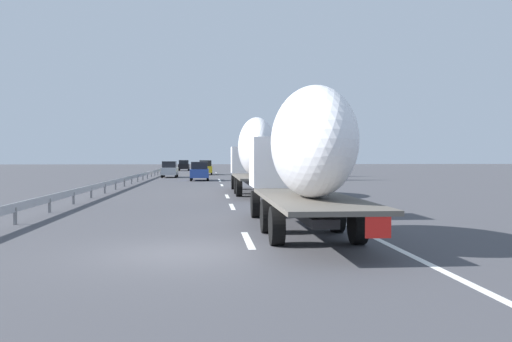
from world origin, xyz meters
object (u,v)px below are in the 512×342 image
Objects in this scene: truck_trailing at (303,154)px; road_sign at (264,159)px; car_silver_hatch at (170,169)px; car_black_suv at (184,165)px; car_blue_sedan at (200,171)px; truck_lead at (255,153)px; car_yellow_coupe at (206,168)px.

truck_trailing is 42.74m from road_sign.
truck_trailing reaches higher than car_silver_hatch.
car_black_suv is 31.67m from car_silver_hatch.
car_silver_hatch is 1.42× the size of road_sign.
car_black_suv is 0.98× the size of car_blue_sedan.
car_blue_sedan is at bearing 121.69° from road_sign.
road_sign is (-4.58, -10.52, 1.17)m from car_silver_hatch.
car_black_suv is at bearing 6.73° from truck_lead.
car_black_suv is 37.70m from road_sign.
truck_trailing is 47.80m from car_silver_hatch.
truck_lead is at bearing -165.82° from car_silver_hatch.
road_sign reaches higher than car_black_suv.
truck_trailing is 2.99× the size of car_black_suv.
car_silver_hatch is 9.55m from car_blue_sedan.
truck_trailing is at bearing -171.07° from car_silver_hatch.
truck_lead reaches higher than car_black_suv.
road_sign is (42.62, -3.10, -0.33)m from truck_trailing.
car_yellow_coupe is at bearing -170.15° from car_black_suv.
truck_lead is at bearing -173.27° from car_black_suv.
car_yellow_coupe is (56.53, 3.32, -1.48)m from truck_trailing.
car_yellow_coupe is (38.68, 3.32, -1.67)m from truck_lead.
road_sign reaches higher than car_blue_sedan.
car_silver_hatch is 10.19m from car_yellow_coupe.
car_blue_sedan is (-8.84, -3.60, 0.00)m from car_silver_hatch.
car_yellow_coupe is 15.36m from road_sign.
car_blue_sedan reaches higher than car_silver_hatch.
truck_lead is at bearing -169.46° from car_blue_sedan.
road_sign is (4.27, -6.92, 1.16)m from car_blue_sedan.
car_silver_hatch is 1.05× the size of car_blue_sedan.
car_blue_sedan is 1.36× the size of road_sign.
road_sign reaches higher than car_silver_hatch.
car_blue_sedan is (-40.51, -3.39, 0.01)m from car_black_suv.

